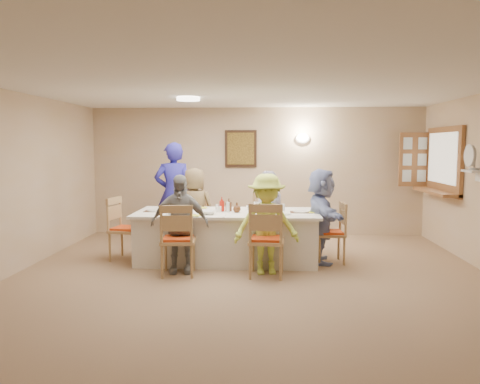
# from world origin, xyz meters

# --- Properties ---
(ground) EXTENTS (7.00, 7.00, 0.00)m
(ground) POSITION_xyz_m (0.00, 0.00, 0.00)
(ground) COLOR olive
(room_walls) EXTENTS (7.00, 7.00, 7.00)m
(room_walls) POSITION_xyz_m (0.00, 0.00, 1.51)
(room_walls) COLOR tan
(room_walls) RESTS_ON ground
(wall_picture) EXTENTS (0.62, 0.05, 0.72)m
(wall_picture) POSITION_xyz_m (-0.30, 3.46, 1.70)
(wall_picture) COLOR #381F13
(wall_picture) RESTS_ON room_walls
(wall_sconce) EXTENTS (0.26, 0.09, 0.18)m
(wall_sconce) POSITION_xyz_m (0.90, 3.44, 1.90)
(wall_sconce) COLOR white
(wall_sconce) RESTS_ON room_walls
(ceiling_light) EXTENTS (0.36, 0.36, 0.05)m
(ceiling_light) POSITION_xyz_m (-1.00, 1.50, 2.47)
(ceiling_light) COLOR white
(ceiling_light) RESTS_ON room_walls
(serving_hatch) EXTENTS (0.06, 1.50, 1.15)m
(serving_hatch) POSITION_xyz_m (3.21, 2.40, 1.50)
(serving_hatch) COLOR brown
(serving_hatch) RESTS_ON room_walls
(hatch_sill) EXTENTS (0.30, 1.50, 0.05)m
(hatch_sill) POSITION_xyz_m (3.09, 2.40, 0.97)
(hatch_sill) COLOR brown
(hatch_sill) RESTS_ON room_walls
(shutter_door) EXTENTS (0.55, 0.04, 1.00)m
(shutter_door) POSITION_xyz_m (2.95, 3.16, 1.50)
(shutter_door) COLOR brown
(shutter_door) RESTS_ON room_walls
(fan_shelf) EXTENTS (0.22, 0.36, 0.03)m
(fan_shelf) POSITION_xyz_m (3.13, 1.05, 1.40)
(fan_shelf) COLOR white
(fan_shelf) RESTS_ON room_walls
(desk_fan) EXTENTS (0.30, 0.30, 0.28)m
(desk_fan) POSITION_xyz_m (3.10, 1.05, 1.55)
(desk_fan) COLOR #A5A5A8
(desk_fan) RESTS_ON fan_shelf
(dining_table) EXTENTS (2.76, 1.17, 0.76)m
(dining_table) POSITION_xyz_m (-0.39, 1.29, 0.38)
(dining_table) COLOR silver
(dining_table) RESTS_ON ground
(chair_back_left) EXTENTS (0.52, 0.52, 0.93)m
(chair_back_left) POSITION_xyz_m (-0.99, 2.09, 0.46)
(chair_back_left) COLOR tan
(chair_back_left) RESTS_ON ground
(chair_back_right) EXTENTS (0.52, 0.52, 0.96)m
(chair_back_right) POSITION_xyz_m (0.21, 2.09, 0.48)
(chair_back_right) COLOR tan
(chair_back_right) RESTS_ON ground
(chair_front_left) EXTENTS (0.52, 0.52, 0.99)m
(chair_front_left) POSITION_xyz_m (-0.99, 0.49, 0.50)
(chair_front_left) COLOR tan
(chair_front_left) RESTS_ON ground
(chair_front_right) EXTENTS (0.52, 0.52, 1.02)m
(chair_front_right) POSITION_xyz_m (0.21, 0.49, 0.51)
(chair_front_right) COLOR tan
(chair_front_right) RESTS_ON ground
(chair_left_end) EXTENTS (0.55, 0.55, 0.97)m
(chair_left_end) POSITION_xyz_m (-1.94, 1.29, 0.49)
(chair_left_end) COLOR tan
(chair_left_end) RESTS_ON ground
(chair_right_end) EXTENTS (0.47, 0.47, 0.92)m
(chair_right_end) POSITION_xyz_m (1.16, 1.29, 0.46)
(chair_right_end) COLOR tan
(chair_right_end) RESTS_ON ground
(diner_back_left) EXTENTS (0.80, 0.62, 1.39)m
(diner_back_left) POSITION_xyz_m (-0.99, 1.97, 0.70)
(diner_back_left) COLOR brown
(diner_back_left) RESTS_ON ground
(diner_back_right) EXTENTS (0.75, 0.64, 1.35)m
(diner_back_right) POSITION_xyz_m (0.21, 1.97, 0.67)
(diner_back_right) COLOR #AAA8C2
(diner_back_right) RESTS_ON ground
(diner_front_left) EXTENTS (0.84, 0.42, 1.37)m
(diner_front_left) POSITION_xyz_m (-0.99, 0.61, 0.68)
(diner_front_left) COLOR gray
(diner_front_left) RESTS_ON ground
(diner_front_right) EXTENTS (1.04, 0.77, 1.38)m
(diner_front_right) POSITION_xyz_m (0.21, 0.61, 0.69)
(diner_front_right) COLOR #D2ED54
(diner_front_right) RESTS_ON ground
(diner_right_end) EXTENTS (1.36, 0.57, 1.42)m
(diner_right_end) POSITION_xyz_m (1.03, 1.29, 0.71)
(diner_right_end) COLOR #8D9BD2
(diner_right_end) RESTS_ON ground
(caregiver) EXTENTS (0.90, 0.79, 1.82)m
(caregiver) POSITION_xyz_m (-1.44, 2.44, 0.91)
(caregiver) COLOR #262396
(caregiver) RESTS_ON ground
(placemat_fl) EXTENTS (0.33, 0.25, 0.01)m
(placemat_fl) POSITION_xyz_m (-0.99, 0.87, 0.76)
(placemat_fl) COLOR #472B19
(placemat_fl) RESTS_ON dining_table
(plate_fl) EXTENTS (0.25, 0.25, 0.02)m
(plate_fl) POSITION_xyz_m (-0.99, 0.87, 0.77)
(plate_fl) COLOR white
(plate_fl) RESTS_ON dining_table
(napkin_fl) EXTENTS (0.14, 0.14, 0.01)m
(napkin_fl) POSITION_xyz_m (-0.81, 0.82, 0.77)
(napkin_fl) COLOR #EBF934
(napkin_fl) RESTS_ON dining_table
(placemat_fr) EXTENTS (0.35, 0.26, 0.01)m
(placemat_fr) POSITION_xyz_m (0.21, 0.87, 0.76)
(placemat_fr) COLOR #472B19
(placemat_fr) RESTS_ON dining_table
(plate_fr) EXTENTS (0.22, 0.22, 0.01)m
(plate_fr) POSITION_xyz_m (0.21, 0.87, 0.77)
(plate_fr) COLOR white
(plate_fr) RESTS_ON dining_table
(napkin_fr) EXTENTS (0.14, 0.14, 0.01)m
(napkin_fr) POSITION_xyz_m (0.39, 0.82, 0.77)
(napkin_fr) COLOR #EBF934
(napkin_fr) RESTS_ON dining_table
(placemat_bl) EXTENTS (0.35, 0.26, 0.01)m
(placemat_bl) POSITION_xyz_m (-0.99, 1.71, 0.76)
(placemat_bl) COLOR #472B19
(placemat_bl) RESTS_ON dining_table
(plate_bl) EXTENTS (0.24, 0.24, 0.01)m
(plate_bl) POSITION_xyz_m (-0.99, 1.71, 0.77)
(plate_bl) COLOR white
(plate_bl) RESTS_ON dining_table
(napkin_bl) EXTENTS (0.13, 0.13, 0.01)m
(napkin_bl) POSITION_xyz_m (-0.81, 1.66, 0.77)
(napkin_bl) COLOR #EBF934
(napkin_bl) RESTS_ON dining_table
(placemat_br) EXTENTS (0.36, 0.27, 0.01)m
(placemat_br) POSITION_xyz_m (0.21, 1.71, 0.76)
(placemat_br) COLOR #472B19
(placemat_br) RESTS_ON dining_table
(plate_br) EXTENTS (0.25, 0.25, 0.02)m
(plate_br) POSITION_xyz_m (0.21, 1.71, 0.77)
(plate_br) COLOR white
(plate_br) RESTS_ON dining_table
(napkin_br) EXTENTS (0.14, 0.14, 0.01)m
(napkin_br) POSITION_xyz_m (0.39, 1.66, 0.77)
(napkin_br) COLOR #EBF934
(napkin_br) RESTS_ON dining_table
(placemat_le) EXTENTS (0.33, 0.24, 0.01)m
(placemat_le) POSITION_xyz_m (-1.49, 1.29, 0.76)
(placemat_le) COLOR #472B19
(placemat_le) RESTS_ON dining_table
(plate_le) EXTENTS (0.26, 0.26, 0.02)m
(plate_le) POSITION_xyz_m (-1.49, 1.29, 0.77)
(plate_le) COLOR white
(plate_le) RESTS_ON dining_table
(napkin_le) EXTENTS (0.15, 0.15, 0.01)m
(napkin_le) POSITION_xyz_m (-1.31, 1.24, 0.77)
(napkin_le) COLOR #EBF934
(napkin_le) RESTS_ON dining_table
(placemat_re) EXTENTS (0.33, 0.24, 0.01)m
(placemat_re) POSITION_xyz_m (0.73, 1.29, 0.76)
(placemat_re) COLOR #472B19
(placemat_re) RESTS_ON dining_table
(plate_re) EXTENTS (0.24, 0.24, 0.02)m
(plate_re) POSITION_xyz_m (0.73, 1.29, 0.77)
(plate_re) COLOR white
(plate_re) RESTS_ON dining_table
(napkin_re) EXTENTS (0.14, 0.14, 0.01)m
(napkin_re) POSITION_xyz_m (0.91, 1.24, 0.77)
(napkin_re) COLOR #EBF934
(napkin_re) RESTS_ON dining_table
(teacup_a) EXTENTS (0.17, 0.17, 0.08)m
(teacup_a) POSITION_xyz_m (-1.19, 0.95, 0.80)
(teacup_a) COLOR white
(teacup_a) RESTS_ON dining_table
(teacup_b) EXTENTS (0.11, 0.11, 0.09)m
(teacup_b) POSITION_xyz_m (0.05, 1.79, 0.81)
(teacup_b) COLOR white
(teacup_b) RESTS_ON dining_table
(bowl_a) EXTENTS (0.37, 0.37, 0.05)m
(bowl_a) POSITION_xyz_m (-0.64, 1.00, 0.79)
(bowl_a) COLOR white
(bowl_a) RESTS_ON dining_table
(bowl_b) EXTENTS (0.23, 0.23, 0.06)m
(bowl_b) POSITION_xyz_m (-0.01, 1.52, 0.79)
(bowl_b) COLOR white
(bowl_b) RESTS_ON dining_table
(condiment_ketchup) EXTENTS (0.15, 0.15, 0.22)m
(condiment_ketchup) POSITION_xyz_m (-0.47, 1.32, 0.87)
(condiment_ketchup) COLOR red
(condiment_ketchup) RESTS_ON dining_table
(condiment_brown) EXTENTS (0.11, 0.11, 0.20)m
(condiment_brown) POSITION_xyz_m (-0.37, 1.36, 0.86)
(condiment_brown) COLOR #4B2914
(condiment_brown) RESTS_ON dining_table
(condiment_malt) EXTENTS (0.20, 0.20, 0.15)m
(condiment_malt) POSITION_xyz_m (-0.24, 1.22, 0.84)
(condiment_malt) COLOR #4B2914
(condiment_malt) RESTS_ON dining_table
(drinking_glass) EXTENTS (0.06, 0.06, 0.10)m
(drinking_glass) POSITION_xyz_m (-0.54, 1.34, 0.82)
(drinking_glass) COLOR silver
(drinking_glass) RESTS_ON dining_table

